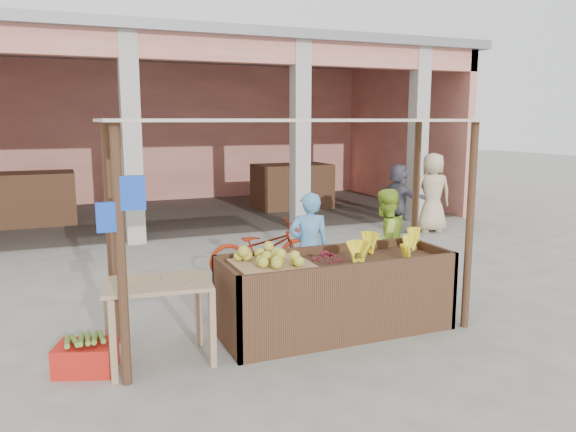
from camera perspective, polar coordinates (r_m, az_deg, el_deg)
name	(u,v)px	position (r m, az deg, el deg)	size (l,w,h in m)	color
ground	(295,337)	(6.36, 0.71, -12.18)	(60.00, 60.00, 0.00)	slate
market_building	(158,107)	(14.55, -13.11, 10.77)	(14.40, 6.40, 4.20)	#EC937B
fruit_stall	(336,297)	(6.42, 4.88, -8.20)	(2.60, 0.95, 0.80)	#533521
stall_awning	(292,158)	(5.96, 0.40, 5.92)	(4.09, 1.35, 2.39)	#533521
banana_heap	(384,247)	(6.64, 9.75, -3.17)	(1.18, 0.64, 0.21)	yellow
melon_tray	(271,259)	(6.03, -1.70, -4.42)	(0.81, 0.71, 0.21)	tan
berry_heap	(326,257)	(6.28, 3.86, -4.16)	(0.42, 0.35, 0.13)	maroon
side_table	(158,296)	(5.65, -13.08, -7.89)	(1.10, 0.80, 0.83)	tan
papaya_pile	(157,271)	(5.58, -13.17, -5.49)	(0.74, 0.42, 0.21)	#49882C
red_crate	(86,358)	(5.83, -19.85, -13.41)	(0.54, 0.39, 0.28)	red
plantain_bundle	(85,340)	(5.76, -19.95, -11.75)	(0.41, 0.28, 0.08)	olive
produce_sacks	(309,221)	(11.90, 2.13, -0.46)	(0.88, 0.66, 0.54)	maroon
vendor_blue	(309,244)	(7.28, 2.16, -2.90)	(0.59, 0.43, 1.56)	#5EA6E5
vendor_green	(385,239)	(7.80, 9.82, -2.30)	(0.74, 0.43, 1.53)	#ADDA39
motorcycle	(263,248)	(8.55, -2.58, -3.25)	(1.74, 0.60, 0.91)	maroon
shopper_c	(433,189)	(12.29, 14.47, 2.72)	(0.90, 0.59, 1.88)	tan
shopper_d	(399,196)	(12.27, 11.17, 2.02)	(1.42, 0.58, 1.54)	#514F5D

